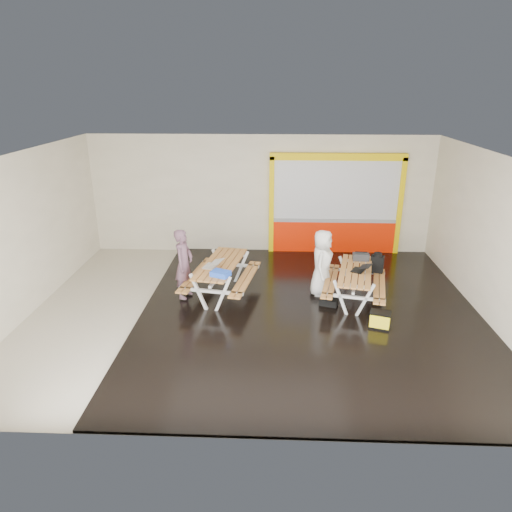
{
  "coord_description": "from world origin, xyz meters",
  "views": [
    {
      "loc": [
        0.43,
        -9.29,
        4.83
      ],
      "look_at": [
        0.0,
        0.9,
        1.0
      ],
      "focal_mm": 32.24,
      "sensor_mm": 36.0,
      "label": 1
    }
  ],
  "objects_px": {
    "toolbox": "(361,257)",
    "backpack": "(377,263)",
    "blue_pouch": "(221,274)",
    "picnic_table_right": "(355,278)",
    "picnic_table_left": "(221,271)",
    "dark_case": "(329,301)",
    "laptop_left": "(213,264)",
    "person_right": "(322,263)",
    "laptop_right": "(361,269)",
    "fluke_bag": "(380,320)",
    "person_left": "(184,264)"
  },
  "relations": [
    {
      "from": "person_left",
      "to": "person_right",
      "type": "relative_size",
      "value": 1.02
    },
    {
      "from": "toolbox",
      "to": "person_right",
      "type": "bearing_deg",
      "value": -161.26
    },
    {
      "from": "laptop_left",
      "to": "dark_case",
      "type": "xyz_separation_m",
      "value": [
        2.69,
        -0.18,
        -0.8
      ]
    },
    {
      "from": "picnic_table_left",
      "to": "backpack",
      "type": "relative_size",
      "value": 4.67
    },
    {
      "from": "picnic_table_right",
      "to": "picnic_table_left",
      "type": "bearing_deg",
      "value": 176.9
    },
    {
      "from": "picnic_table_right",
      "to": "laptop_right",
      "type": "height_order",
      "value": "laptop_right"
    },
    {
      "from": "laptop_left",
      "to": "person_right",
      "type": "bearing_deg",
      "value": 9.11
    },
    {
      "from": "person_left",
      "to": "backpack",
      "type": "height_order",
      "value": "person_left"
    },
    {
      "from": "toolbox",
      "to": "blue_pouch",
      "type": "bearing_deg",
      "value": -158.85
    },
    {
      "from": "laptop_right",
      "to": "blue_pouch",
      "type": "xyz_separation_m",
      "value": [
        -3.15,
        -0.56,
        0.06
      ]
    },
    {
      "from": "toolbox",
      "to": "backpack",
      "type": "xyz_separation_m",
      "value": [
        0.41,
        0.01,
        -0.16
      ]
    },
    {
      "from": "person_left",
      "to": "laptop_left",
      "type": "distance_m",
      "value": 0.69
    },
    {
      "from": "picnic_table_left",
      "to": "laptop_right",
      "type": "relative_size",
      "value": 4.54
    },
    {
      "from": "backpack",
      "to": "dark_case",
      "type": "bearing_deg",
      "value": -143.06
    },
    {
      "from": "backpack",
      "to": "dark_case",
      "type": "xyz_separation_m",
      "value": [
        -1.24,
        -0.93,
        -0.61
      ]
    },
    {
      "from": "blue_pouch",
      "to": "laptop_left",
      "type": "bearing_deg",
      "value": 114.53
    },
    {
      "from": "picnic_table_right",
      "to": "dark_case",
      "type": "relative_size",
      "value": 5.63
    },
    {
      "from": "picnic_table_right",
      "to": "person_right",
      "type": "relative_size",
      "value": 1.39
    },
    {
      "from": "toolbox",
      "to": "dark_case",
      "type": "bearing_deg",
      "value": -132.05
    },
    {
      "from": "picnic_table_left",
      "to": "backpack",
      "type": "height_order",
      "value": "backpack"
    },
    {
      "from": "picnic_table_right",
      "to": "toolbox",
      "type": "relative_size",
      "value": 5.74
    },
    {
      "from": "picnic_table_left",
      "to": "fluke_bag",
      "type": "relative_size",
      "value": 4.97
    },
    {
      "from": "laptop_left",
      "to": "picnic_table_left",
      "type": "bearing_deg",
      "value": 59.13
    },
    {
      "from": "dark_case",
      "to": "backpack",
      "type": "bearing_deg",
      "value": 36.94
    },
    {
      "from": "person_left",
      "to": "laptop_left",
      "type": "bearing_deg",
      "value": -81.83
    },
    {
      "from": "picnic_table_left",
      "to": "laptop_right",
      "type": "distance_m",
      "value": 3.25
    },
    {
      "from": "person_left",
      "to": "toolbox",
      "type": "xyz_separation_m",
      "value": [
        4.2,
        0.67,
        -0.01
      ]
    },
    {
      "from": "picnic_table_right",
      "to": "laptop_left",
      "type": "xyz_separation_m",
      "value": [
        -3.29,
        -0.09,
        0.31
      ]
    },
    {
      "from": "backpack",
      "to": "blue_pouch",
      "type": "bearing_deg",
      "value": -160.84
    },
    {
      "from": "toolbox",
      "to": "backpack",
      "type": "height_order",
      "value": "toolbox"
    },
    {
      "from": "picnic_table_left",
      "to": "toolbox",
      "type": "xyz_separation_m",
      "value": [
        3.36,
        0.48,
        0.23
      ]
    },
    {
      "from": "laptop_right",
      "to": "fluke_bag",
      "type": "relative_size",
      "value": 1.09
    },
    {
      "from": "fluke_bag",
      "to": "backpack",
      "type": "bearing_deg",
      "value": 81.4
    },
    {
      "from": "person_right",
      "to": "laptop_left",
      "type": "distance_m",
      "value": 2.58
    },
    {
      "from": "picnic_table_right",
      "to": "toolbox",
      "type": "distance_m",
      "value": 0.74
    },
    {
      "from": "person_right",
      "to": "blue_pouch",
      "type": "relative_size",
      "value": 4.08
    },
    {
      "from": "person_left",
      "to": "toolbox",
      "type": "relative_size",
      "value": 4.22
    },
    {
      "from": "person_left",
      "to": "toolbox",
      "type": "distance_m",
      "value": 4.25
    },
    {
      "from": "picnic_table_left",
      "to": "fluke_bag",
      "type": "distance_m",
      "value": 3.8
    },
    {
      "from": "person_right",
      "to": "blue_pouch",
      "type": "bearing_deg",
      "value": 127.7
    },
    {
      "from": "picnic_table_left",
      "to": "laptop_left",
      "type": "height_order",
      "value": "laptop_left"
    },
    {
      "from": "laptop_left",
      "to": "fluke_bag",
      "type": "bearing_deg",
      "value": -18.54
    },
    {
      "from": "backpack",
      "to": "person_right",
      "type": "bearing_deg",
      "value": -166.05
    },
    {
      "from": "toolbox",
      "to": "fluke_bag",
      "type": "bearing_deg",
      "value": -86.66
    },
    {
      "from": "laptop_right",
      "to": "toolbox",
      "type": "distance_m",
      "value": 0.71
    },
    {
      "from": "blue_pouch",
      "to": "toolbox",
      "type": "height_order",
      "value": "toolbox"
    },
    {
      "from": "picnic_table_left",
      "to": "toolbox",
      "type": "distance_m",
      "value": 3.4
    },
    {
      "from": "person_right",
      "to": "fluke_bag",
      "type": "relative_size",
      "value": 3.36
    },
    {
      "from": "picnic_table_right",
      "to": "toolbox",
      "type": "height_order",
      "value": "toolbox"
    },
    {
      "from": "toolbox",
      "to": "backpack",
      "type": "relative_size",
      "value": 0.76
    }
  ]
}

